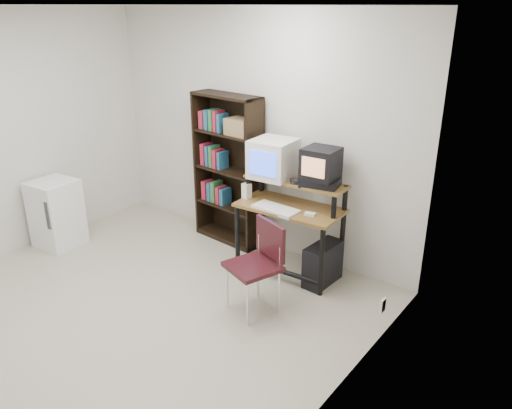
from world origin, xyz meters
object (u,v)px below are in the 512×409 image
Objects in this scene: school_chair at (259,258)px; mini_fridge at (56,213)px; pc_tower at (323,264)px; bookshelf at (229,168)px; computer_desk at (290,212)px; crt_monitor at (273,159)px; crt_tv at (321,163)px.

mini_fridge is at bearing -153.55° from school_chair.
pc_tower is 0.26× the size of bookshelf.
pc_tower is at bearing 91.26° from school_chair.
pc_tower is at bearing -3.56° from computer_desk.
computer_desk is at bearing 18.81° from mini_fridge.
pc_tower is at bearing -10.35° from crt_monitor.
computer_desk is 2.41× the size of pc_tower.
mini_fridge is at bearing -133.34° from bookshelf.
crt_tv is 0.75× the size of pc_tower.
crt_monitor is at bearing 22.56° from mini_fridge.
crt_monitor is (-0.26, 0.06, 0.49)m from computer_desk.
crt_tv is 1.31m from bookshelf.
crt_tv is (0.52, 0.05, 0.04)m from crt_monitor.
computer_desk is at bearing -8.85° from bookshelf.
crt_tv reaches higher than mini_fridge.
pc_tower is at bearing -40.97° from crt_tv.
pc_tower is 1.57m from bookshelf.
school_chair is at bearing -35.47° from bookshelf.
crt_tv is at bearing 145.33° from pc_tower.
crt_tv reaches higher than pc_tower.
crt_monitor is at bearing 177.61° from pc_tower.
crt_tv is 0.40× the size of school_chair.
bookshelf is at bearing 161.52° from crt_monitor.
computer_desk is 1.05m from bookshelf.
crt_tv is 0.20× the size of bookshelf.
crt_monitor is 0.81m from bookshelf.
school_chair is 2.67m from mini_fridge.
pc_tower is (0.67, -0.06, -0.95)m from crt_monitor.
pc_tower is 0.58× the size of mini_fridge.
bookshelf is at bearing 158.81° from school_chair.
crt_tv is 0.43× the size of mini_fridge.
computer_desk is 0.61m from pc_tower.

